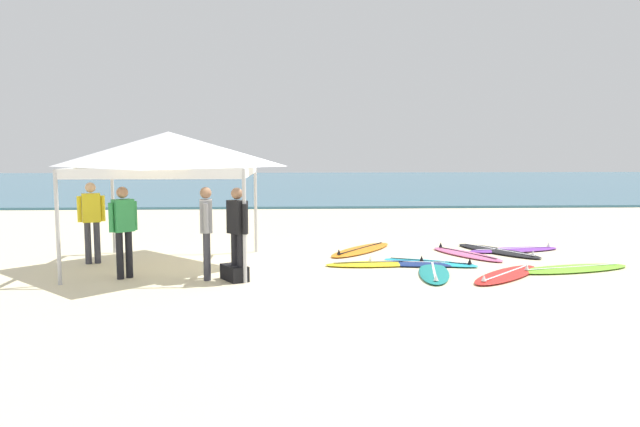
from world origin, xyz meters
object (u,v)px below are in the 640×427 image
at_px(surfboard_yellow, 379,264).
at_px(surfboard_black, 498,251).
at_px(surfboard_purple, 514,250).
at_px(gear_bag_near_tent, 235,273).
at_px(person_green, 123,226).
at_px(surfboard_teal, 434,273).
at_px(surfboard_navy, 416,263).
at_px(person_black, 237,228).
at_px(person_grey, 206,226).
at_px(surfboard_red, 506,275).
at_px(surfboard_pink, 466,254).
at_px(person_yellow, 92,217).
at_px(surfboard_orange, 361,250).
at_px(surfboard_cyan, 430,263).
at_px(surfboard_lime, 572,269).
at_px(canopy_tent, 169,150).

bearing_deg(surfboard_yellow, surfboard_black, 25.69).
height_order(surfboard_purple, gear_bag_near_tent, gear_bag_near_tent).
bearing_deg(person_green, surfboard_teal, 0.76).
distance_m(surfboard_navy, person_black, 3.93).
distance_m(surfboard_teal, surfboard_navy, 0.94).
height_order(surfboard_navy, person_grey, person_grey).
bearing_deg(surfboard_red, surfboard_pink, 92.83).
distance_m(surfboard_black, person_green, 8.35).
distance_m(surfboard_teal, person_yellow, 7.12).
bearing_deg(surfboard_orange, surfboard_red, -50.49).
relative_size(surfboard_yellow, surfboard_purple, 0.95).
height_order(surfboard_teal, surfboard_cyan, same).
height_order(surfboard_navy, gear_bag_near_tent, gear_bag_near_tent).
bearing_deg(surfboard_purple, surfboard_lime, -82.25).
bearing_deg(surfboard_purple, surfboard_navy, -149.06).
height_order(person_yellow, gear_bag_near_tent, person_yellow).
bearing_deg(surfboard_navy, surfboard_lime, -12.74).
bearing_deg(canopy_tent, gear_bag_near_tent, -44.69).
bearing_deg(person_green, surfboard_lime, 2.21).
bearing_deg(surfboard_black, surfboard_cyan, -144.51).
distance_m(surfboard_lime, surfboard_black, 2.26).
bearing_deg(surfboard_pink, person_grey, -157.98).
height_order(surfboard_purple, person_grey, person_grey).
relative_size(surfboard_lime, person_yellow, 1.55).
distance_m(surfboard_purple, surfboard_cyan, 2.80).
relative_size(surfboard_red, surfboard_purple, 0.88).
distance_m(surfboard_lime, surfboard_navy, 3.05).
height_order(surfboard_navy, person_green, person_green).
relative_size(person_grey, gear_bag_near_tent, 2.85).
height_order(surfboard_lime, person_black, person_black).
bearing_deg(canopy_tent, person_grey, -55.10).
relative_size(surfboard_pink, surfboard_red, 1.01).
bearing_deg(surfboard_orange, gear_bag_near_tent, -131.47).
xyz_separation_m(person_yellow, gear_bag_near_tent, (3.13, -1.77, -0.85)).
xyz_separation_m(surfboard_cyan, surfboard_black, (1.92, 1.37, -0.00)).
distance_m(canopy_tent, person_grey, 2.12).
distance_m(surfboard_yellow, surfboard_black, 3.34).
height_order(surfboard_teal, surfboard_black, same).
bearing_deg(surfboard_red, person_black, -177.87).
bearing_deg(surfboard_navy, person_yellow, 175.77).
bearing_deg(surfboard_pink, canopy_tent, -171.86).
xyz_separation_m(surfboard_lime, person_yellow, (-9.74, 1.17, 0.95)).
xyz_separation_m(surfboard_orange, person_grey, (-3.19, -2.94, 0.95)).
bearing_deg(surfboard_purple, surfboard_cyan, -147.28).
xyz_separation_m(canopy_tent, surfboard_lime, (8.03, -0.82, -2.35)).
bearing_deg(gear_bag_near_tent, surfboard_pink, 24.97).
bearing_deg(surfboard_black, gear_bag_near_tent, -155.12).
xyz_separation_m(person_green, person_black, (2.13, -0.35, 0.00)).
bearing_deg(surfboard_yellow, canopy_tent, 178.18).
distance_m(surfboard_pink, person_yellow, 8.20).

